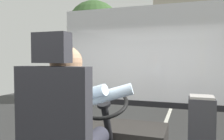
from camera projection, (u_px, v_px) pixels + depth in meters
ground at (173, 103)px, 10.19m from camera, size 18.00×44.00×0.06m
bus_driver at (71, 117)px, 1.56m from camera, size 0.78×0.54×0.79m
windshield_panel at (142, 67)px, 3.31m from camera, size 2.50×0.08×1.48m
street_tree at (94, 28)px, 10.50m from camera, size 2.52×2.52×4.71m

